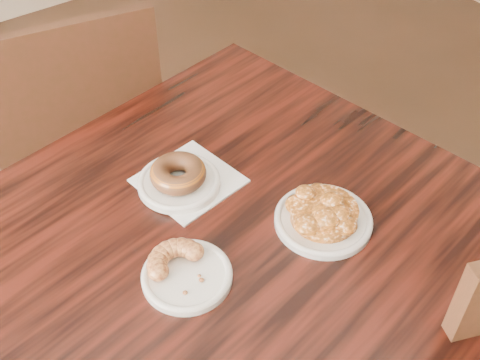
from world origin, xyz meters
TOP-DOWN VIEW (x-y plane):
  - cafe_table at (0.11, 0.11)m, footprint 1.00×1.00m
  - chair_far at (0.10, 0.87)m, footprint 0.53×0.53m
  - napkin at (0.10, 0.26)m, footprint 0.19×0.19m
  - plate_donut at (0.08, 0.25)m, footprint 0.15×0.15m
  - plate_cruller at (-0.02, 0.07)m, footprint 0.15×0.15m
  - plate_fritter at (0.23, 0.03)m, footprint 0.17×0.17m
  - glazed_donut at (0.08, 0.25)m, footprint 0.10×0.10m
  - apple_fritter at (0.23, 0.03)m, footprint 0.16×0.16m
  - cruller_fragment at (-0.02, 0.07)m, footprint 0.11×0.11m

SIDE VIEW (x-z plane):
  - cafe_table at x=0.11m, z-range 0.00..0.75m
  - chair_far at x=0.10m, z-range 0.00..0.90m
  - napkin at x=0.10m, z-range 0.75..0.75m
  - plate_cruller at x=-0.02m, z-range 0.75..0.76m
  - plate_fritter at x=0.23m, z-range 0.75..0.76m
  - plate_donut at x=0.08m, z-range 0.75..0.77m
  - cruller_fragment at x=-0.02m, z-range 0.76..0.79m
  - apple_fritter at x=0.23m, z-range 0.76..0.80m
  - glazed_donut at x=0.08m, z-range 0.77..0.80m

